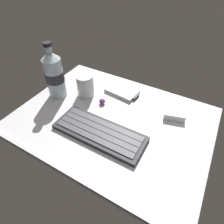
% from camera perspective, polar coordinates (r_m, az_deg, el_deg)
% --- Properties ---
extents(ground_plane, '(0.64, 0.48, 0.03)m').
position_cam_1_polar(ground_plane, '(0.65, -0.10, -2.69)').
color(ground_plane, '#B7BABC').
extents(keyboard, '(0.29, 0.11, 0.02)m').
position_cam_1_polar(keyboard, '(0.60, -3.98, -5.96)').
color(keyboard, '#232328').
rests_on(keyboard, ground_plane).
extents(handheld_device, '(0.13, 0.09, 0.02)m').
position_cam_1_polar(handheld_device, '(0.75, 3.10, 6.29)').
color(handheld_device, '#B7BABF').
rests_on(handheld_device, ground_plane).
extents(juice_cup, '(0.06, 0.06, 0.09)m').
position_cam_1_polar(juice_cup, '(0.73, -7.98, 7.64)').
color(juice_cup, silver).
rests_on(juice_cup, ground_plane).
extents(water_bottle, '(0.07, 0.07, 0.21)m').
position_cam_1_polar(water_bottle, '(0.73, -16.93, 10.70)').
color(water_bottle, silver).
rests_on(water_bottle, ground_plane).
extents(charger_block, '(0.08, 0.07, 0.02)m').
position_cam_1_polar(charger_block, '(0.68, 18.19, -0.38)').
color(charger_block, white).
rests_on(charger_block, ground_plane).
extents(trackball_mouse, '(0.02, 0.02, 0.02)m').
position_cam_1_polar(trackball_mouse, '(0.70, -2.96, 3.23)').
color(trackball_mouse, purple).
rests_on(trackball_mouse, ground_plane).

